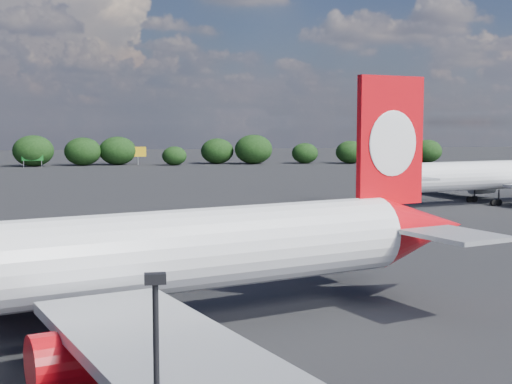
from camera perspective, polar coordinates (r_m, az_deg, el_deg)
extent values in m
plane|color=black|center=(97.61, -14.68, -2.15)|extent=(500.00, 500.00, 0.00)
cylinder|color=white|center=(42.28, -11.19, -5.11)|extent=(38.12, 16.82, 5.06)
cone|color=red|center=(54.01, 13.06, -2.83)|extent=(9.27, 7.34, 5.06)
cube|color=red|center=(51.48, 10.70, 4.05)|extent=(5.45, 2.22, 9.11)
ellipsoid|color=white|center=(51.25, 10.91, 3.84)|extent=(4.10, 1.52, 4.66)
ellipsoid|color=white|center=(51.71, 10.48, 3.86)|extent=(4.10, 1.52, 4.66)
cube|color=#94969B|center=(48.58, 15.69, -3.35)|extent=(6.22, 7.19, 0.30)
cube|color=#94969B|center=(56.94, 7.79, -1.90)|extent=(6.22, 7.19, 0.30)
cube|color=#94969B|center=(29.99, -6.99, -12.70)|extent=(12.57, 21.29, 0.56)
cube|color=#94969B|center=(54.63, -17.45, -4.57)|extent=(12.57, 21.29, 0.56)
cylinder|color=red|center=(34.36, -13.44, -12.73)|extent=(5.66, 4.18, 2.73)
cube|color=#94969B|center=(34.15, -13.46, -11.60)|extent=(2.21, 0.98, 1.21)
cylinder|color=red|center=(49.63, -18.52, -7.16)|extent=(5.66, 4.18, 2.73)
cube|color=#94969B|center=(49.48, -18.55, -6.36)|extent=(2.21, 0.98, 1.21)
cylinder|color=black|center=(40.98, -7.03, -10.48)|extent=(0.36, 0.36, 2.53)
cylinder|color=black|center=(41.26, -7.01, -11.77)|extent=(1.20, 0.78, 1.11)
cylinder|color=black|center=(41.66, -5.56, -11.58)|extent=(1.20, 0.78, 1.11)
cylinder|color=black|center=(46.48, -9.87, -8.59)|extent=(0.36, 0.36, 2.53)
cylinder|color=black|center=(46.72, -9.85, -9.73)|extent=(1.20, 0.78, 1.11)
cylinder|color=black|center=(47.09, -8.55, -9.59)|extent=(1.20, 0.78, 1.11)
cylinder|color=white|center=(119.26, 18.65, 1.31)|extent=(34.69, 12.25, 4.55)
cone|color=white|center=(106.27, 10.30, 1.03)|extent=(8.12, 6.08, 4.55)
cube|color=navy|center=(107.53, 11.56, 4.16)|extent=(4.98, 1.58, 8.19)
ellipsoid|color=red|center=(107.31, 11.65, 4.07)|extent=(3.76, 1.04, 4.18)
ellipsoid|color=red|center=(107.76, 11.48, 4.08)|extent=(3.76, 1.04, 4.18)
cube|color=#94969B|center=(103.22, 12.70, 1.05)|extent=(5.22, 6.24, 0.27)
cube|color=#94969B|center=(111.39, 9.64, 1.43)|extent=(5.22, 6.24, 0.27)
cube|color=#94969B|center=(129.45, 15.69, 1.06)|extent=(9.88, 19.06, 0.50)
cylinder|color=#94969B|center=(127.28, 17.61, 0.40)|extent=(4.99, 3.42, 2.46)
cube|color=#94969B|center=(127.23, 17.62, 0.69)|extent=(2.01, 0.72, 1.09)
cylinder|color=black|center=(116.30, 18.85, -0.37)|extent=(0.31, 0.31, 2.27)
cylinder|color=black|center=(116.39, 18.83, -0.79)|extent=(1.07, 0.63, 1.00)
cylinder|color=black|center=(115.71, 18.47, -0.82)|extent=(1.07, 0.63, 1.00)
cylinder|color=black|center=(120.34, 17.09, -0.13)|extent=(0.31, 0.31, 2.27)
cylinder|color=black|center=(120.43, 17.08, -0.54)|extent=(1.07, 0.63, 1.00)
cylinder|color=black|center=(119.77, 16.71, -0.56)|extent=(1.07, 0.63, 1.00)
cube|color=black|center=(18.44, -8.07, -6.88)|extent=(0.55, 0.30, 0.28)
cube|color=#14671E|center=(214.18, -17.45, 2.75)|extent=(6.00, 0.30, 2.60)
cylinder|color=gray|center=(214.59, -18.10, 2.15)|extent=(0.20, 0.20, 2.00)
cylinder|color=gray|center=(214.01, -16.77, 2.18)|extent=(0.20, 0.20, 2.00)
cube|color=yellow|center=(218.77, -9.44, 3.20)|extent=(5.00, 0.30, 3.00)
cylinder|color=gray|center=(218.90, -9.43, 2.48)|extent=(0.30, 0.30, 2.50)
ellipsoid|color=black|center=(218.05, -17.40, 3.16)|extent=(11.86, 10.04, 9.12)
ellipsoid|color=black|center=(218.76, -13.69, 3.17)|extent=(10.91, 9.23, 8.39)
ellipsoid|color=black|center=(219.60, -11.02, 3.26)|extent=(11.17, 9.46, 8.60)
ellipsoid|color=black|center=(215.20, -6.55, 2.89)|extent=(7.38, 6.25, 5.68)
ellipsoid|color=black|center=(222.27, -3.12, 3.29)|extent=(10.28, 8.69, 7.90)
ellipsoid|color=black|center=(220.60, -0.20, 3.44)|extent=(11.82, 10.00, 9.09)
ellipsoid|color=black|center=(224.04, 3.93, 3.11)|extent=(8.35, 7.06, 6.42)
ellipsoid|color=black|center=(224.80, 7.56, 3.18)|extent=(9.28, 7.85, 7.14)
ellipsoid|color=black|center=(235.73, 10.72, 3.28)|extent=(9.74, 8.24, 7.49)
ellipsoid|color=black|center=(233.99, 13.54, 3.19)|extent=(9.57, 8.10, 7.36)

